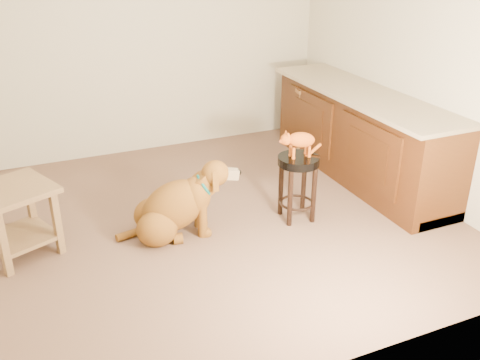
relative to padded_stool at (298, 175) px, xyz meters
name	(u,v)px	position (x,y,z in m)	size (l,w,h in m)	color
floor	(197,223)	(-0.88, 0.27, -0.43)	(4.50, 4.00, 0.01)	brown
room_shell	(189,35)	(-0.88, 0.27, 1.24)	(4.54, 4.04, 2.62)	beige
cabinet_run	(360,138)	(1.07, 0.57, 0.01)	(0.70, 2.56, 0.94)	#41200B
padded_stool	(298,175)	(0.00, 0.00, 0.00)	(0.37, 0.37, 0.61)	black
wood_stool	(309,117)	(0.97, 1.47, -0.02)	(0.50, 0.50, 0.79)	brown
side_table	(16,211)	(-2.35, 0.37, -0.04)	(0.75, 0.75, 0.60)	brown
golden_retriever	(175,207)	(-1.10, 0.15, -0.17)	(1.09, 0.59, 0.70)	brown
tabby_kitten	(298,141)	(-0.01, 0.00, 0.33)	(0.45, 0.16, 0.28)	#A64610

